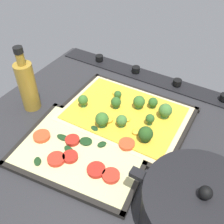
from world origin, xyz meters
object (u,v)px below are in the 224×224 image
broccoli_pizza (126,114)px  cooking_pot (197,212)px  baking_tray_front (124,116)px  veggie_pizza_back (82,150)px  oil_bottle (27,85)px  baking_tray_back (83,151)px

broccoli_pizza → cooking_pot: 33.70cm
broccoli_pizza → cooking_pot: bearing=141.6°
baking_tray_front → veggie_pizza_back: 17.21cm
broccoli_pizza → cooking_pot: cooking_pot is taller
veggie_pizza_back → baking_tray_front: bearing=-98.5°
baking_tray_front → cooking_pot: cooking_pot is taller
cooking_pot → broccoli_pizza: bearing=-38.4°
cooking_pot → oil_bottle: size_ratio=1.41×
veggie_pizza_back → cooking_pot: bearing=172.0°
baking_tray_front → cooking_pot: 34.68cm
broccoli_pizza → oil_bottle: 29.02cm
baking_tray_back → veggie_pizza_back: size_ratio=1.08×
broccoli_pizza → oil_bottle: (26.67, 9.62, 6.19)cm
baking_tray_front → veggie_pizza_back: bearing=81.5°
baking_tray_front → baking_tray_back: bearing=81.0°
baking_tray_front → veggie_pizza_back: veggie_pizza_back is taller
baking_tray_back → cooking_pot: bearing=171.4°
veggie_pizza_back → oil_bottle: size_ratio=1.64×
broccoli_pizza → baking_tray_back: bearing=78.4°
cooking_pot → oil_bottle: 54.14cm
broccoli_pizza → oil_bottle: size_ratio=1.71×
veggie_pizza_back → cooking_pot: cooking_pot is taller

